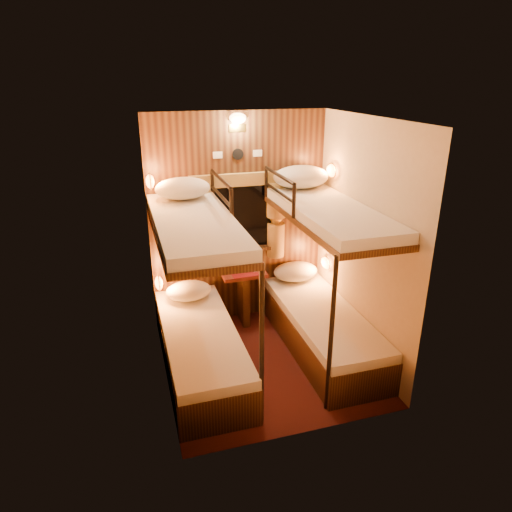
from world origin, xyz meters
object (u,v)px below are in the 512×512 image
object	(u,v)px
table	(243,290)
bottle_left	(233,265)
bunk_right	(323,301)
bunk_left	(199,319)
bottle_right	(254,262)

from	to	relation	value
table	bottle_left	xyz separation A→B (m)	(-0.12, -0.01, 0.33)
bunk_right	bottle_left	distance (m)	1.10
bunk_left	bottle_left	world-z (taller)	bunk_left
bunk_left	bottle_right	size ratio (longest dim) A/B	7.35
bunk_left	table	size ratio (longest dim) A/B	2.90
bottle_left	bunk_right	bearing A→B (deg)	-44.85
table	bottle_right	size ratio (longest dim) A/B	2.53
bunk_right	table	bearing A→B (deg)	129.67
bunk_right	table	xyz separation A→B (m)	(-0.65, 0.78, -0.14)
bunk_left	bottle_right	bearing A→B (deg)	44.16
bunk_left	bottle_left	bearing A→B (deg)	55.64
bunk_right	bottle_right	world-z (taller)	bunk_right
bunk_left	bunk_right	xyz separation A→B (m)	(1.30, 0.00, 0.00)
bottle_right	bunk_right	bearing A→B (deg)	-55.10
bottle_right	table	bearing A→B (deg)	165.99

